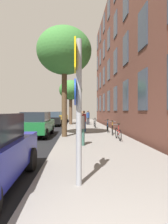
% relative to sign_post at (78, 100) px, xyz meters
% --- Properties ---
extents(ground_plane, '(41.80, 41.80, 0.00)m').
position_rel_sign_post_xyz_m(ground_plane, '(-2.39, 12.05, -1.92)').
color(ground_plane, '#332D28').
extents(road_asphalt, '(7.00, 38.00, 0.01)m').
position_rel_sign_post_xyz_m(road_asphalt, '(-4.49, 12.05, -1.91)').
color(road_asphalt, black).
rests_on(road_asphalt, ground).
extents(sidewalk, '(4.20, 38.00, 0.12)m').
position_rel_sign_post_xyz_m(sidewalk, '(1.11, 12.05, -1.86)').
color(sidewalk, gray).
rests_on(sidewalk, ground).
extents(building_facade, '(0.56, 27.00, 13.84)m').
position_rel_sign_post_xyz_m(building_facade, '(3.70, 11.55, 5.02)').
color(building_facade, brown).
rests_on(building_facade, ground).
extents(sign_post, '(0.16, 0.60, 3.08)m').
position_rel_sign_post_xyz_m(sign_post, '(0.00, 0.00, 0.00)').
color(sign_post, gray).
rests_on(sign_post, sidewalk).
extents(traffic_light, '(0.43, 0.24, 3.73)m').
position_rel_sign_post_xyz_m(traffic_light, '(-0.66, 22.61, 0.75)').
color(traffic_light, black).
rests_on(traffic_light, sidewalk).
extents(tree_near, '(3.35, 3.35, 6.68)m').
position_rel_sign_post_xyz_m(tree_near, '(-0.72, 7.25, 3.42)').
color(tree_near, '#4C3823').
rests_on(tree_near, sidewalk).
extents(tree_far, '(2.73, 2.73, 5.25)m').
position_rel_sign_post_xyz_m(tree_far, '(-0.60, 17.40, 2.23)').
color(tree_far, brown).
rests_on(tree_far, sidewalk).
extents(bicycle_0, '(0.42, 1.60, 0.90)m').
position_rel_sign_post_xyz_m(bicycle_0, '(2.30, 5.90, -1.45)').
color(bicycle_0, black).
rests_on(bicycle_0, sidewalk).
extents(bicycle_1, '(0.54, 1.63, 0.94)m').
position_rel_sign_post_xyz_m(bicycle_1, '(2.46, 8.14, -1.43)').
color(bicycle_1, black).
rests_on(bicycle_1, sidewalk).
extents(bicycle_2, '(0.42, 1.64, 0.95)m').
position_rel_sign_post_xyz_m(bicycle_2, '(2.38, 9.56, -1.43)').
color(bicycle_2, black).
rests_on(bicycle_2, sidewalk).
extents(bicycle_3, '(0.42, 1.63, 0.93)m').
position_rel_sign_post_xyz_m(bicycle_3, '(1.81, 13.18, -1.44)').
color(bicycle_3, black).
rests_on(bicycle_3, sidewalk).
extents(pedestrian_0, '(0.43, 0.43, 1.58)m').
position_rel_sign_post_xyz_m(pedestrian_0, '(0.21, 4.32, -0.90)').
color(pedestrian_0, '#33594C').
rests_on(pedestrian_0, sidewalk).
extents(pedestrian_1, '(0.45, 0.45, 1.60)m').
position_rel_sign_post_xyz_m(pedestrian_1, '(0.59, 9.71, -0.88)').
color(pedestrian_1, navy).
rests_on(pedestrian_1, sidewalk).
extents(pedestrian_2, '(0.47, 0.47, 1.65)m').
position_rel_sign_post_xyz_m(pedestrian_2, '(1.42, 16.84, -0.85)').
color(pedestrian_2, '#26262D').
rests_on(pedestrian_2, sidewalk).
extents(car_1, '(1.82, 4.35, 1.62)m').
position_rel_sign_post_xyz_m(car_1, '(-2.61, 8.32, -1.08)').
color(car_1, '#19662D').
rests_on(car_1, road_asphalt).
extents(car_2, '(1.92, 4.13, 1.62)m').
position_rel_sign_post_xyz_m(car_2, '(-2.58, 16.66, -1.08)').
color(car_2, black).
rests_on(car_2, road_asphalt).
extents(car_3, '(1.93, 4.52, 1.62)m').
position_rel_sign_post_xyz_m(car_3, '(-2.27, 24.99, -1.07)').
color(car_3, orange).
rests_on(car_3, road_asphalt).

